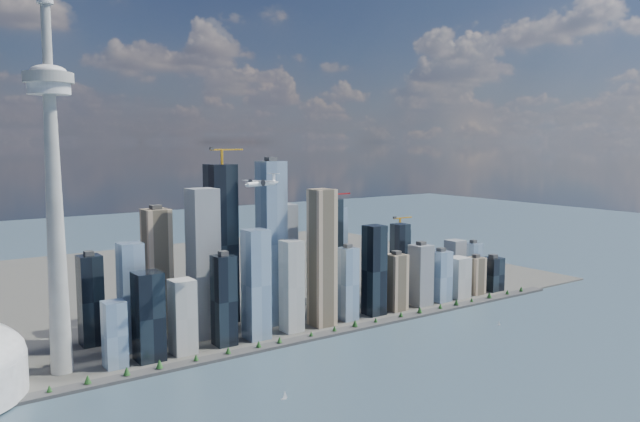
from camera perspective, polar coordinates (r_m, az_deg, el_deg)
ground at (r=715.76m, az=9.18°, el=-16.89°), size 4000.00×4000.00×0.00m
seawall at (r=899.32m, az=-2.19°, el=-11.77°), size 1100.00×22.00×4.00m
land at (r=1288.29m, az=-13.13°, el=-6.39°), size 1400.00×900.00×3.00m
shoreline_trees at (r=897.24m, az=-2.19°, el=-11.36°), size 960.53×7.20×8.80m
skyscraper_cluster at (r=980.15m, az=-2.01°, el=-5.27°), size 736.00×142.00×270.81m
needle_tower at (r=797.83m, az=-23.20°, el=2.55°), size 56.00×56.00×550.50m
airplane at (r=768.73m, az=-5.36°, el=2.57°), size 59.45×53.14×14.85m
sailboat_west at (r=714.85m, az=-3.27°, el=-16.56°), size 7.57×3.04×10.45m
sailboat_east at (r=1014.41m, az=16.03°, el=-9.87°), size 6.03×3.19×8.44m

